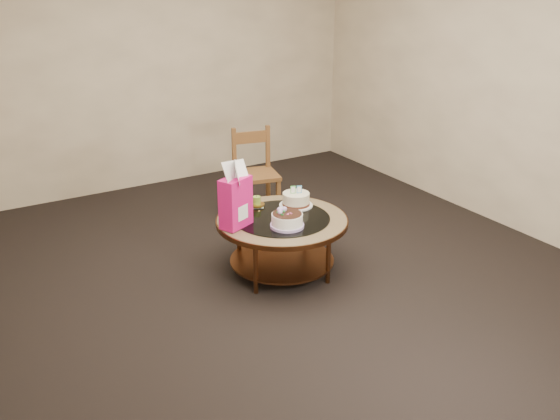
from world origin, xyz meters
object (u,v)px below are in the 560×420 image
decorated_cake (287,221)px  coffee_table (282,227)px  cream_cake (296,200)px  gift_bag (235,196)px  dining_chair (255,173)px

decorated_cake → coffee_table: bearing=71.0°
coffee_table → decorated_cake: size_ratio=4.02×
coffee_table → cream_cake: 0.30m
coffee_table → decorated_cake: decorated_cake is taller
coffee_table → gift_bag: 0.49m
coffee_table → dining_chair: size_ratio=1.22×
gift_bag → dining_chair: size_ratio=0.58×
dining_chair → cream_cake: bearing=-86.3°
coffee_table → decorated_cake: (-0.06, -0.16, 0.13)m
cream_cake → dining_chair: bearing=104.1°
gift_bag → dining_chair: (0.76, 1.09, -0.27)m
gift_bag → coffee_table: bearing=-30.4°
coffee_table → dining_chair: 1.20m
cream_cake → coffee_table: bearing=-122.1°
coffee_table → gift_bag: bearing=173.3°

